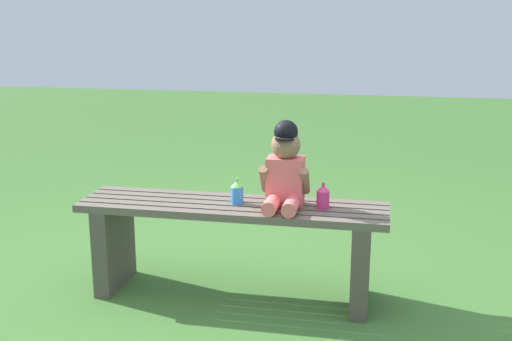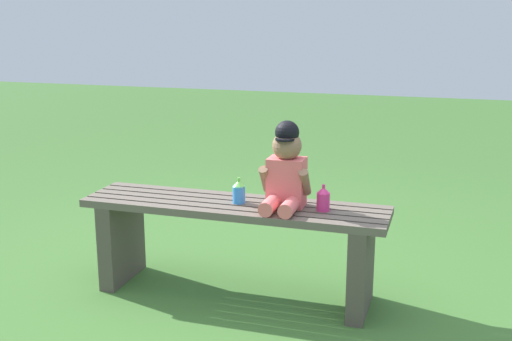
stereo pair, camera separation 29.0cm
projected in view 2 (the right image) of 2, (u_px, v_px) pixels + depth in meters
ground_plane at (235, 293)px, 3.14m from camera, size 16.00×16.00×0.00m
park_bench at (234, 235)px, 3.07m from camera, size 1.47×0.35×0.47m
child_figure at (286, 170)px, 2.92m from camera, size 0.23×0.27×0.40m
sippy_cup_left at (239, 191)px, 3.01m from camera, size 0.06×0.06×0.12m
sippy_cup_right at (323, 198)px, 2.90m from camera, size 0.06×0.06×0.12m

